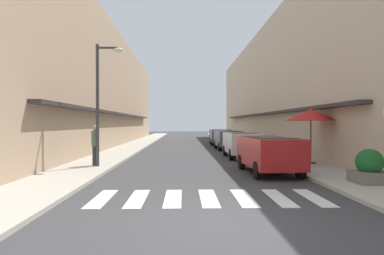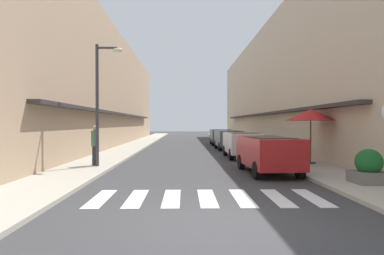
{
  "view_description": "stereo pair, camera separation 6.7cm",
  "coord_description": "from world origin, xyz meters",
  "px_view_note": "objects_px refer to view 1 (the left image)",
  "views": [
    {
      "loc": [
        -0.67,
        -6.6,
        2.01
      ],
      "look_at": [
        -0.17,
        13.25,
        1.77
      ],
      "focal_mm": 31.14,
      "sensor_mm": 36.0,
      "label": 1
    },
    {
      "loc": [
        -0.6,
        -6.6,
        2.01
      ],
      "look_at": [
        -0.17,
        13.25,
        1.77
      ],
      "focal_mm": 31.14,
      "sensor_mm": 36.0,
      "label": 2
    }
  ],
  "objects_px": {
    "parked_car_near": "(268,151)",
    "planter_far": "(272,144)",
    "planter_corner": "(369,168)",
    "parked_car_distant": "(220,135)",
    "parked_car_mid": "(242,142)",
    "planter_midblock": "(280,149)",
    "cafe_umbrella": "(311,115)",
    "pedestrian_walking_near": "(95,144)",
    "parked_car_far": "(228,138)",
    "street_lamp": "(102,92)"
  },
  "relations": [
    {
      "from": "cafe_umbrella",
      "to": "planter_far",
      "type": "xyz_separation_m",
      "value": [
        0.02,
        7.03,
        -1.84
      ]
    },
    {
      "from": "parked_car_near",
      "to": "parked_car_mid",
      "type": "bearing_deg",
      "value": 90.0
    },
    {
      "from": "parked_car_far",
      "to": "cafe_umbrella",
      "type": "xyz_separation_m",
      "value": [
        2.63,
        -9.77,
        1.49
      ]
    },
    {
      "from": "parked_car_near",
      "to": "cafe_umbrella",
      "type": "xyz_separation_m",
      "value": [
        2.63,
        2.36,
        1.49
      ]
    },
    {
      "from": "cafe_umbrella",
      "to": "planter_corner",
      "type": "relative_size",
      "value": 2.38
    },
    {
      "from": "parked_car_far",
      "to": "planter_midblock",
      "type": "relative_size",
      "value": 3.49
    },
    {
      "from": "parked_car_mid",
      "to": "planter_corner",
      "type": "bearing_deg",
      "value": -74.35
    },
    {
      "from": "planter_midblock",
      "to": "planter_far",
      "type": "relative_size",
      "value": 1.15
    },
    {
      "from": "planter_corner",
      "to": "pedestrian_walking_near",
      "type": "xyz_separation_m",
      "value": [
        -9.88,
        4.65,
        0.47
      ]
    },
    {
      "from": "parked_car_near",
      "to": "parked_car_mid",
      "type": "distance_m",
      "value": 6.12
    },
    {
      "from": "parked_car_mid",
      "to": "planter_midblock",
      "type": "height_order",
      "value": "parked_car_mid"
    },
    {
      "from": "planter_midblock",
      "to": "pedestrian_walking_near",
      "type": "bearing_deg",
      "value": -165.88
    },
    {
      "from": "parked_car_distant",
      "to": "planter_corner",
      "type": "height_order",
      "value": "parked_car_distant"
    },
    {
      "from": "parked_car_mid",
      "to": "pedestrian_walking_near",
      "type": "bearing_deg",
      "value": -149.77
    },
    {
      "from": "planter_midblock",
      "to": "cafe_umbrella",
      "type": "bearing_deg",
      "value": -61.68
    },
    {
      "from": "planter_midblock",
      "to": "parked_car_far",
      "type": "bearing_deg",
      "value": 101.89
    },
    {
      "from": "parked_car_near",
      "to": "parked_car_mid",
      "type": "xyz_separation_m",
      "value": [
        0.0,
        6.12,
        0.0
      ]
    },
    {
      "from": "parked_car_mid",
      "to": "parked_car_distant",
      "type": "distance_m",
      "value": 11.57
    },
    {
      "from": "planter_far",
      "to": "pedestrian_walking_near",
      "type": "distance_m",
      "value": 12.57
    },
    {
      "from": "parked_car_far",
      "to": "planter_far",
      "type": "distance_m",
      "value": 3.82
    },
    {
      "from": "cafe_umbrella",
      "to": "parked_car_near",
      "type": "bearing_deg",
      "value": -137.99
    },
    {
      "from": "parked_car_far",
      "to": "street_lamp",
      "type": "bearing_deg",
      "value": -123.57
    },
    {
      "from": "parked_car_distant",
      "to": "parked_car_far",
      "type": "bearing_deg",
      "value": -90.0
    },
    {
      "from": "street_lamp",
      "to": "planter_corner",
      "type": "distance_m",
      "value": 10.85
    },
    {
      "from": "parked_car_far",
      "to": "street_lamp",
      "type": "xyz_separation_m",
      "value": [
        -7.02,
        -10.57,
        2.49
      ]
    },
    {
      "from": "parked_car_near",
      "to": "planter_far",
      "type": "distance_m",
      "value": 9.77
    },
    {
      "from": "planter_corner",
      "to": "planter_far",
      "type": "bearing_deg",
      "value": 89.33
    },
    {
      "from": "planter_corner",
      "to": "planter_far",
      "type": "xyz_separation_m",
      "value": [
        0.14,
        12.22,
        -0.03
      ]
    },
    {
      "from": "planter_far",
      "to": "planter_corner",
      "type": "bearing_deg",
      "value": -90.67
    },
    {
      "from": "planter_far",
      "to": "street_lamp",
      "type": "bearing_deg",
      "value": -140.97
    },
    {
      "from": "parked_car_near",
      "to": "planter_corner",
      "type": "relative_size",
      "value": 3.79
    },
    {
      "from": "parked_car_far",
      "to": "planter_midblock",
      "type": "height_order",
      "value": "parked_car_far"
    },
    {
      "from": "parked_car_near",
      "to": "planter_far",
      "type": "xyz_separation_m",
      "value": [
        2.65,
        9.4,
        -0.35
      ]
    },
    {
      "from": "parked_car_far",
      "to": "planter_far",
      "type": "relative_size",
      "value": 4.01
    },
    {
      "from": "parked_car_mid",
      "to": "planter_midblock",
      "type": "bearing_deg",
      "value": -50.04
    },
    {
      "from": "parked_car_far",
      "to": "parked_car_distant",
      "type": "bearing_deg",
      "value": 90.0
    },
    {
      "from": "parked_car_mid",
      "to": "planter_corner",
      "type": "distance_m",
      "value": 9.3
    },
    {
      "from": "parked_car_far",
      "to": "planter_far",
      "type": "height_order",
      "value": "parked_car_far"
    },
    {
      "from": "parked_car_near",
      "to": "planter_far",
      "type": "height_order",
      "value": "parked_car_near"
    },
    {
      "from": "planter_midblock",
      "to": "parked_car_distant",
      "type": "bearing_deg",
      "value": 97.09
    },
    {
      "from": "parked_car_distant",
      "to": "cafe_umbrella",
      "type": "relative_size",
      "value": 1.63
    },
    {
      "from": "parked_car_near",
      "to": "planter_corner",
      "type": "xyz_separation_m",
      "value": [
        2.51,
        -2.83,
        -0.32
      ]
    },
    {
      "from": "parked_car_near",
      "to": "parked_car_far",
      "type": "xyz_separation_m",
      "value": [
        0.0,
        12.13,
        -0.0
      ]
    },
    {
      "from": "planter_midblock",
      "to": "pedestrian_walking_near",
      "type": "xyz_separation_m",
      "value": [
        -9.06,
        -2.28,
        0.4
      ]
    },
    {
      "from": "parked_car_mid",
      "to": "cafe_umbrella",
      "type": "xyz_separation_m",
      "value": [
        2.63,
        -3.75,
        1.49
      ]
    },
    {
      "from": "planter_midblock",
      "to": "planter_far",
      "type": "distance_m",
      "value": 5.38
    },
    {
      "from": "parked_car_distant",
      "to": "pedestrian_walking_near",
      "type": "relative_size",
      "value": 2.33
    },
    {
      "from": "pedestrian_walking_near",
      "to": "parked_car_mid",
      "type": "bearing_deg",
      "value": 147.33
    },
    {
      "from": "street_lamp",
      "to": "cafe_umbrella",
      "type": "height_order",
      "value": "street_lamp"
    },
    {
      "from": "parked_car_distant",
      "to": "planter_corner",
      "type": "xyz_separation_m",
      "value": [
        2.51,
        -20.52,
        -0.32
      ]
    }
  ]
}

